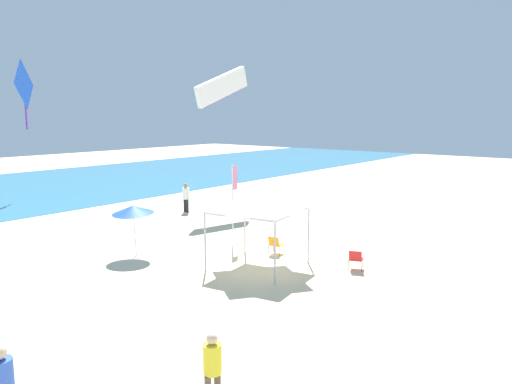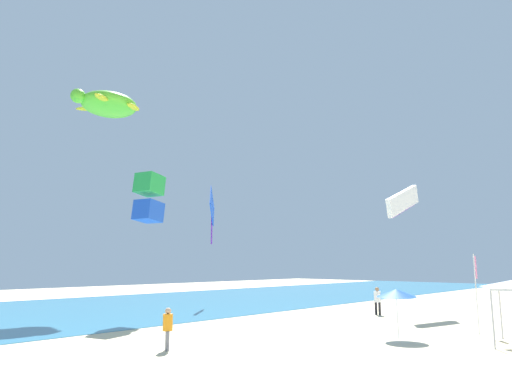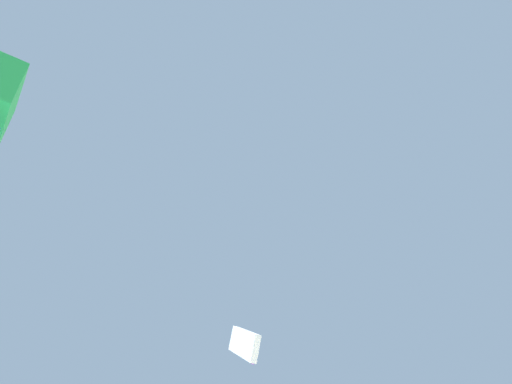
% 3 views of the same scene
% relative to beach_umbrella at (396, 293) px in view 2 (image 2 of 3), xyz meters
% --- Properties ---
extents(ocean_strip, '(120.00, 23.23, 0.02)m').
position_rel_beach_umbrella_xyz_m(ocean_strip, '(2.12, 22.97, -2.03)').
color(ocean_strip, teal).
rests_on(ocean_strip, ground).
extents(beach_umbrella, '(1.80, 1.78, 2.30)m').
position_rel_beach_umbrella_xyz_m(beach_umbrella, '(0.00, 0.00, 0.00)').
color(beach_umbrella, silver).
rests_on(beach_umbrella, ground).
extents(banner_flag, '(0.36, 0.06, 3.84)m').
position_rel_beach_umbrella_xyz_m(banner_flag, '(3.94, -2.24, 0.26)').
color(banner_flag, silver).
rests_on(banner_flag, ground).
extents(person_kite_handler, '(0.39, 0.39, 1.64)m').
position_rel_beach_umbrella_xyz_m(person_kite_handler, '(-8.76, 5.39, -1.08)').
color(person_kite_handler, slate).
rests_on(person_kite_handler, ground).
extents(person_near_umbrella, '(0.43, 0.48, 1.82)m').
position_rel_beach_umbrella_xyz_m(person_near_umbrella, '(8.07, 5.35, -0.98)').
color(person_near_umbrella, black).
rests_on(person_near_umbrella, ground).
extents(kite_turtle_lime, '(5.34, 4.71, 2.03)m').
position_rel_beach_umbrella_xyz_m(kite_turtle_lime, '(-3.40, 21.64, 13.63)').
color(kite_turtle_lime, '#66D82D').
extents(kite_diamond_blue, '(2.59, 2.43, 4.99)m').
position_rel_beach_umbrella_xyz_m(kite_diamond_blue, '(4.95, 18.68, 5.98)').
color(kite_diamond_blue, blue).
extents(kite_parafoil_white, '(4.62, 0.52, 2.77)m').
position_rel_beach_umbrella_xyz_m(kite_parafoil_white, '(10.32, 4.28, 5.70)').
color(kite_parafoil_white, white).
extents(kite_box_green, '(1.87, 1.77, 3.13)m').
position_rel_beach_umbrella_xyz_m(kite_box_green, '(-4.00, 14.45, 5.45)').
color(kite_box_green, green).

